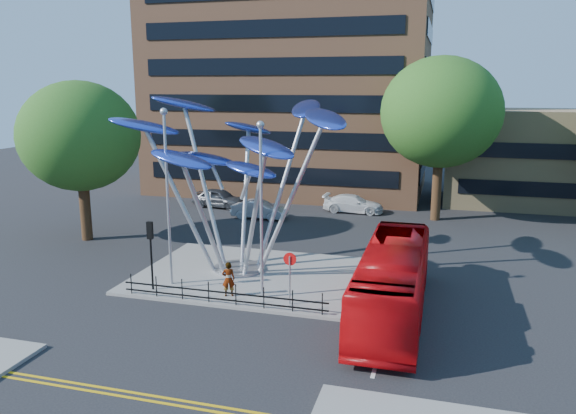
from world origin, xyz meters
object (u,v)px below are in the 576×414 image
(traffic_light_island, at_px, (150,241))
(street_lamp_left, at_px, (167,182))
(tree_left, at_px, (80,136))
(red_bus, at_px, (393,281))
(tree_right, at_px, (441,112))
(parked_car_right, at_px, (353,204))
(no_entry_sign_island, at_px, (290,269))
(leaf_sculpture, at_px, (237,146))
(street_lamp_right, at_px, (261,195))
(pedestrian, at_px, (228,279))
(parked_car_mid, at_px, (259,210))
(parked_car_left, at_px, (219,198))

(traffic_light_island, bearing_deg, street_lamp_left, 63.43)
(tree_left, bearing_deg, red_bus, -19.11)
(street_lamp_left, bearing_deg, tree_right, 55.95)
(tree_left, bearing_deg, parked_car_right, 39.45)
(tree_left, distance_m, no_entry_sign_island, 18.35)
(tree_right, relative_size, street_lamp_left, 1.38)
(tree_right, relative_size, leaf_sculpture, 0.95)
(leaf_sculpture, relative_size, no_entry_sign_island, 5.19)
(street_lamp_right, xyz_separation_m, pedestrian, (-1.58, -0.30, -4.10))
(parked_car_mid, bearing_deg, tree_left, 136.84)
(red_bus, relative_size, parked_car_left, 2.47)
(street_lamp_left, xyz_separation_m, parked_car_right, (6.11, 19.34, -4.66))
(leaf_sculpture, relative_size, street_lamp_left, 1.45)
(street_lamp_left, distance_m, street_lamp_right, 5.03)
(tree_right, height_order, parked_car_right, tree_right)
(street_lamp_right, relative_size, parked_car_right, 1.73)
(traffic_light_island, bearing_deg, leaf_sculpture, 54.96)
(tree_left, height_order, street_lamp_left, tree_left)
(street_lamp_left, height_order, street_lamp_right, street_lamp_left)
(pedestrian, bearing_deg, parked_car_mid, -96.94)
(red_bus, bearing_deg, parked_car_left, 130.29)
(leaf_sculpture, relative_size, pedestrian, 7.54)
(tree_right, relative_size, parked_car_right, 2.53)
(pedestrian, bearing_deg, tree_right, -135.72)
(parked_car_right, bearing_deg, leaf_sculpture, 168.91)
(tree_right, bearing_deg, traffic_light_island, -123.69)
(tree_right, height_order, street_lamp_right, tree_right)
(tree_right, xyz_separation_m, tree_left, (-22.00, -12.00, -1.24))
(no_entry_sign_island, bearing_deg, pedestrian, 176.64)
(no_entry_sign_island, relative_size, parked_car_right, 0.51)
(tree_left, distance_m, leaf_sculpture, 12.38)
(tree_left, bearing_deg, street_lamp_right, -25.77)
(traffic_light_island, distance_m, pedestrian, 4.25)
(leaf_sculpture, height_order, street_lamp_right, leaf_sculpture)
(tree_left, distance_m, parked_car_mid, 13.98)
(tree_left, relative_size, pedestrian, 6.12)
(street_lamp_left, height_order, no_entry_sign_island, street_lamp_left)
(tree_left, xyz_separation_m, parked_car_right, (15.61, 12.84, -6.10))
(tree_right, distance_m, tree_left, 25.09)
(tree_right, distance_m, street_lamp_left, 22.49)
(traffic_light_island, relative_size, parked_car_left, 0.74)
(parked_car_right, bearing_deg, traffic_light_island, 163.73)
(street_lamp_left, relative_size, parked_car_right, 1.84)
(red_bus, bearing_deg, parked_car_right, 103.79)
(parked_car_right, bearing_deg, parked_car_left, 97.90)
(parked_car_left, relative_size, parked_car_right, 0.96)
(street_lamp_right, height_order, parked_car_left, street_lamp_right)
(street_lamp_left, relative_size, traffic_light_island, 2.57)
(leaf_sculpture, relative_size, red_bus, 1.11)
(tree_right, distance_m, parked_car_left, 18.91)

